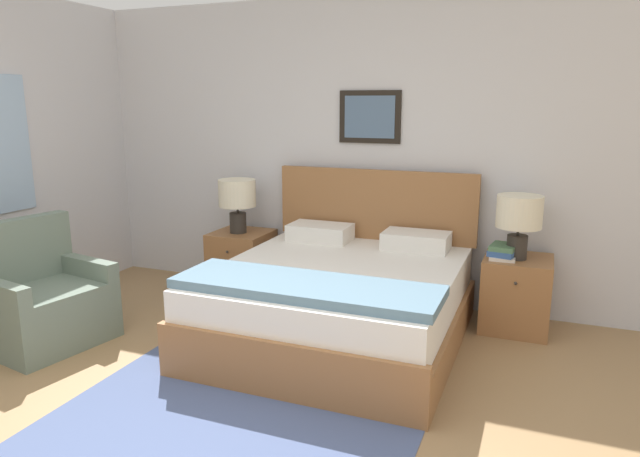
% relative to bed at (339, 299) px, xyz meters
% --- Properties ---
extents(wall_back, '(7.34, 0.09, 2.60)m').
position_rel_bed_xyz_m(wall_back, '(-0.24, 1.02, 0.99)').
color(wall_back, silver).
rests_on(wall_back, ground_plane).
extents(area_rug_main, '(2.01, 1.85, 0.01)m').
position_rel_bed_xyz_m(area_rug_main, '(-0.16, -1.06, -0.31)').
color(area_rug_main, '#47567F').
rests_on(area_rug_main, ground_plane).
extents(bed, '(1.73, 1.91, 1.17)m').
position_rel_bed_xyz_m(bed, '(0.00, 0.00, 0.00)').
color(bed, '#936038').
rests_on(bed, ground_plane).
extents(armchair, '(0.79, 0.88, 0.90)m').
position_rel_bed_xyz_m(armchair, '(-1.97, -0.85, -0.01)').
color(armchair, slate).
rests_on(armchair, ground_plane).
extents(nightstand_near_window, '(0.50, 0.51, 0.57)m').
position_rel_bed_xyz_m(nightstand_near_window, '(-1.20, 0.70, -0.03)').
color(nightstand_near_window, '#936038').
rests_on(nightstand_near_window, ground_plane).
extents(nightstand_by_door, '(0.50, 0.51, 0.57)m').
position_rel_bed_xyz_m(nightstand_by_door, '(1.20, 0.70, -0.03)').
color(nightstand_by_door, '#936038').
rests_on(nightstand_by_door, ground_plane).
extents(table_lamp_near_window, '(0.33, 0.33, 0.48)m').
position_rel_bed_xyz_m(table_lamp_near_window, '(-1.21, 0.67, 0.58)').
color(table_lamp_near_window, '#2D2823').
rests_on(table_lamp_near_window, nightstand_near_window).
extents(table_lamp_by_door, '(0.33, 0.33, 0.48)m').
position_rel_bed_xyz_m(table_lamp_by_door, '(1.18, 0.67, 0.58)').
color(table_lamp_by_door, '#2D2823').
rests_on(table_lamp_by_door, nightstand_by_door).
extents(book_thick_bottom, '(0.19, 0.26, 0.03)m').
position_rel_bed_xyz_m(book_thick_bottom, '(1.09, 0.65, 0.27)').
color(book_thick_bottom, silver).
rests_on(book_thick_bottom, nightstand_by_door).
extents(book_hardcover_middle, '(0.23, 0.28, 0.04)m').
position_rel_bed_xyz_m(book_hardcover_middle, '(1.09, 0.65, 0.30)').
color(book_hardcover_middle, '#335693').
rests_on(book_hardcover_middle, book_thick_bottom).
extents(book_novel_upper, '(0.21, 0.26, 0.04)m').
position_rel_bed_xyz_m(book_novel_upper, '(1.09, 0.65, 0.34)').
color(book_novel_upper, '#4C7551').
rests_on(book_novel_upper, book_hardcover_middle).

